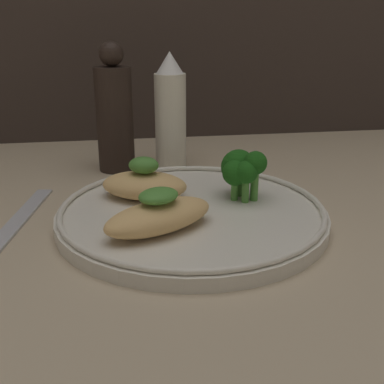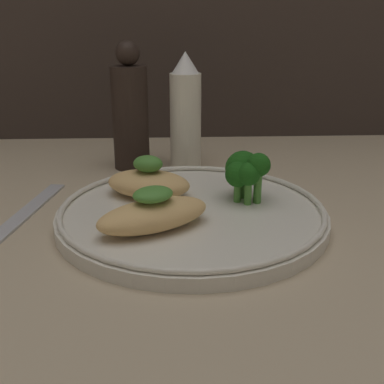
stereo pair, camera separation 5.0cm
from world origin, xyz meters
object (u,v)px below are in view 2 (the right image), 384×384
object	(u,v)px
broccoli_bunch	(245,171)
sauce_bottle	(186,114)
pepper_grinder	(130,113)
plate	(192,213)

from	to	relation	value
broccoli_bunch	sauce_bottle	bearing A→B (deg)	108.62
sauce_bottle	pepper_grinder	distance (cm)	7.87
broccoli_bunch	pepper_grinder	distance (cm)	22.40
sauce_bottle	plate	bearing A→B (deg)	-90.28
broccoli_bunch	pepper_grinder	size ratio (longest dim) A/B	0.32
broccoli_bunch	pepper_grinder	xyz separation A→B (cm)	(-13.73, 17.41, 3.19)
plate	pepper_grinder	xyz separation A→B (cm)	(-7.77, 20.04, 6.97)
plate	broccoli_bunch	xyz separation A→B (cm)	(5.96, 2.64, 3.78)
sauce_bottle	pepper_grinder	world-z (taller)	pepper_grinder
plate	pepper_grinder	distance (cm)	22.60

